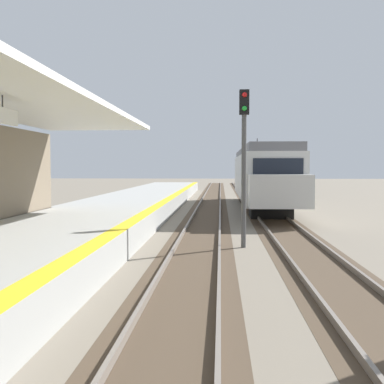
# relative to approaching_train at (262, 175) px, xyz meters

# --- Properties ---
(station_platform) EXTENTS (5.00, 80.00, 0.91)m
(station_platform) POSITION_rel_approaching_train_xyz_m (-7.80, -15.99, -1.73)
(station_platform) COLOR #A8A8A3
(station_platform) RESTS_ON ground
(track_pair_nearest_platform) EXTENTS (2.34, 120.00, 0.16)m
(track_pair_nearest_platform) POSITION_rel_approaching_train_xyz_m (-3.40, -11.99, -2.13)
(track_pair_nearest_platform) COLOR #4C3D2D
(track_pair_nearest_platform) RESTS_ON ground
(track_pair_middle) EXTENTS (2.34, 120.00, 0.16)m
(track_pair_middle) POSITION_rel_approaching_train_xyz_m (-0.00, -11.99, -2.13)
(track_pair_middle) COLOR #4C3D2D
(track_pair_middle) RESTS_ON ground
(approaching_train) EXTENTS (2.93, 19.60, 4.76)m
(approaching_train) POSITION_rel_approaching_train_xyz_m (0.00, 0.00, 0.00)
(approaching_train) COLOR silver
(approaching_train) RESTS_ON ground
(rail_signal_post) EXTENTS (0.32, 0.34, 5.20)m
(rail_signal_post) POSITION_rel_approaching_train_xyz_m (-1.89, -15.04, 1.02)
(rail_signal_post) COLOR #4C4C4C
(rail_signal_post) RESTS_ON ground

